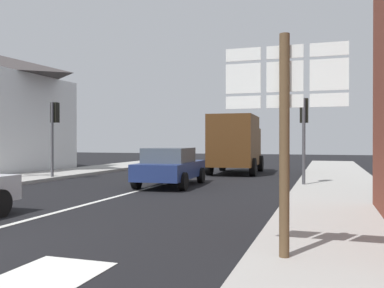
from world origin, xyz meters
name	(u,v)px	position (x,y,z in m)	size (l,w,h in m)	color
ground_plane	(160,185)	(0.00, 10.00, 0.00)	(80.00, 80.00, 0.00)	black
sidewalk_right	(342,197)	(6.66, 8.00, 0.07)	(3.10, 44.00, 0.14)	#9E9B96
lane_centre_stripe	(110,198)	(0.00, 6.00, 0.01)	(0.16, 12.00, 0.01)	silver
lane_turn_arrow	(30,284)	(2.81, -1.00, 0.01)	(1.20, 2.20, 0.01)	silver
sedan_far	(170,166)	(0.51, 9.80, 0.76)	(2.17, 4.30, 1.47)	navy
delivery_truck	(236,143)	(1.61, 16.68, 1.65)	(2.66, 5.09, 3.05)	#4C2D14
route_sign_post	(285,121)	(5.66, 0.68, 2.00)	(1.66, 0.14, 3.20)	brown
traffic_light_near_left	(54,122)	(-5.41, 10.73, 2.56)	(0.30, 0.49, 3.46)	#47474C
traffic_light_near_right	(304,122)	(5.41, 10.81, 2.45)	(0.30, 0.49, 3.31)	#47474C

